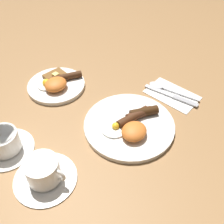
# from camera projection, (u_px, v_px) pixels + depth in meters

# --- Properties ---
(ground_plane) EXTENTS (3.00, 3.00, 0.00)m
(ground_plane) POSITION_uv_depth(u_px,v_px,m) (129.00, 127.00, 0.82)
(ground_plane) COLOR olive
(breakfast_plate_near) EXTENTS (0.28, 0.28, 0.05)m
(breakfast_plate_near) POSITION_uv_depth(u_px,v_px,m) (130.00, 125.00, 0.81)
(breakfast_plate_near) COLOR white
(breakfast_plate_near) RESTS_ON ground_plane
(breakfast_plate_far) EXTENTS (0.21, 0.21, 0.05)m
(breakfast_plate_far) POSITION_uv_depth(u_px,v_px,m) (57.00, 83.00, 0.95)
(breakfast_plate_far) COLOR white
(breakfast_plate_far) RESTS_ON ground_plane
(teacup_near) EXTENTS (0.17, 0.17, 0.07)m
(teacup_near) POSITION_uv_depth(u_px,v_px,m) (44.00, 173.00, 0.67)
(teacup_near) COLOR white
(teacup_near) RESTS_ON ground_plane
(teacup_far) EXTENTS (0.16, 0.16, 0.07)m
(teacup_far) POSITION_uv_depth(u_px,v_px,m) (4.00, 143.00, 0.74)
(teacup_far) COLOR white
(teacup_far) RESTS_ON ground_plane
(napkin) EXTENTS (0.12, 0.19, 0.01)m
(napkin) POSITION_uv_depth(u_px,v_px,m) (172.00, 94.00, 0.93)
(napkin) COLOR white
(napkin) RESTS_ON ground_plane
(knife) EXTENTS (0.03, 0.20, 0.01)m
(knife) POSITION_uv_depth(u_px,v_px,m) (174.00, 96.00, 0.92)
(knife) COLOR silver
(knife) RESTS_ON napkin
(spoon) EXTENTS (0.04, 0.19, 0.01)m
(spoon) POSITION_uv_depth(u_px,v_px,m) (161.00, 87.00, 0.95)
(spoon) COLOR silver
(spoon) RESTS_ON napkin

